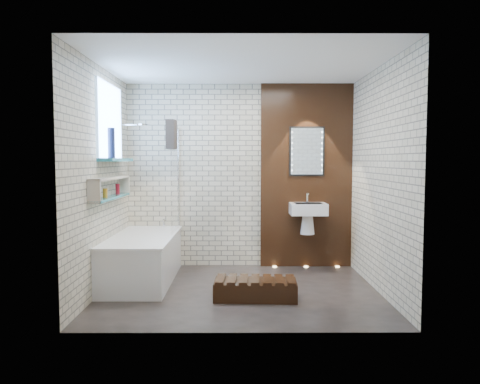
{
  "coord_description": "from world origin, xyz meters",
  "views": [
    {
      "loc": [
        -0.02,
        -5.27,
        1.53
      ],
      "look_at": [
        0.0,
        0.15,
        1.15
      ],
      "focal_mm": 34.38,
      "sensor_mm": 36.0,
      "label": 1
    }
  ],
  "objects_px": {
    "led_mirror": "(307,151)",
    "washbasin": "(308,213)",
    "bathtub": "(143,258)",
    "bath_screen": "(175,179)",
    "walnut_step": "(255,290)"
  },
  "relations": [
    {
      "from": "led_mirror",
      "to": "walnut_step",
      "type": "xyz_separation_m",
      "value": [
        -0.78,
        -1.53,
        -1.55
      ]
    },
    {
      "from": "bath_screen",
      "to": "led_mirror",
      "type": "height_order",
      "value": "led_mirror"
    },
    {
      "from": "bathtub",
      "to": "led_mirror",
      "type": "height_order",
      "value": "led_mirror"
    },
    {
      "from": "washbasin",
      "to": "led_mirror",
      "type": "distance_m",
      "value": 0.88
    },
    {
      "from": "bathtub",
      "to": "led_mirror",
      "type": "relative_size",
      "value": 2.49
    },
    {
      "from": "bathtub",
      "to": "walnut_step",
      "type": "distance_m",
      "value": 1.59
    },
    {
      "from": "walnut_step",
      "to": "bath_screen",
      "type": "bearing_deg",
      "value": 131.1
    },
    {
      "from": "bathtub",
      "to": "bath_screen",
      "type": "xyz_separation_m",
      "value": [
        0.35,
        0.44,
        0.99
      ]
    },
    {
      "from": "washbasin",
      "to": "bath_screen",
      "type": "bearing_deg",
      "value": -174.22
    },
    {
      "from": "bath_screen",
      "to": "washbasin",
      "type": "xyz_separation_m",
      "value": [
        1.82,
        0.18,
        -0.49
      ]
    },
    {
      "from": "led_mirror",
      "to": "washbasin",
      "type": "bearing_deg",
      "value": -90.0
    },
    {
      "from": "washbasin",
      "to": "walnut_step",
      "type": "distance_m",
      "value": 1.72
    },
    {
      "from": "bath_screen",
      "to": "led_mirror",
      "type": "relative_size",
      "value": 2.0
    },
    {
      "from": "bath_screen",
      "to": "walnut_step",
      "type": "bearing_deg",
      "value": -48.9
    },
    {
      "from": "bathtub",
      "to": "bath_screen",
      "type": "height_order",
      "value": "bath_screen"
    }
  ]
}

